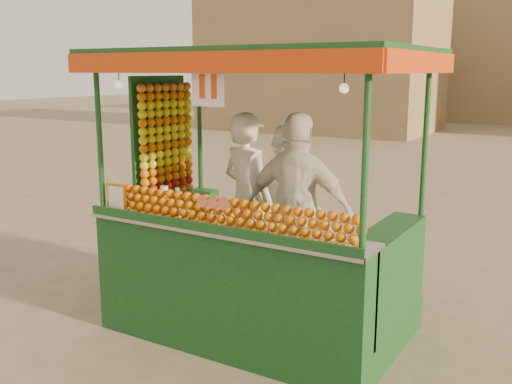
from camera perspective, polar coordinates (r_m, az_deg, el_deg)
The scene contains 6 objects.
ground at distance 6.05m, azimuth 3.71°, elevation -14.41°, with size 90.00×90.00×0.00m, color #6B5E4C.
building_left at distance 27.36m, azimuth 6.37°, elevation 12.40°, with size 10.00×6.00×6.00m, color #927A53.
juice_cart at distance 5.96m, azimuth -0.80°, elevation -5.11°, with size 3.15×2.04×2.86m.
vendor_left at distance 6.35m, azimuth -0.82°, elevation -0.79°, with size 0.79×0.62×1.90m.
vendor_middle at distance 6.46m, azimuth 3.28°, elevation -1.20°, with size 1.08×1.09×1.77m.
vendor_right at distance 5.75m, azimuth 4.12°, elevation -1.93°, with size 1.17×0.55×1.95m.
Camera 1 is at (2.47, -4.84, 2.67)m, focal length 41.07 mm.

